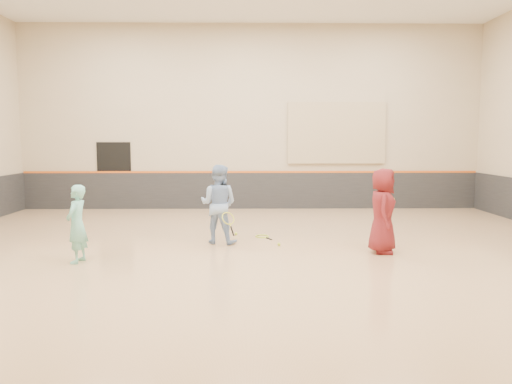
{
  "coord_description": "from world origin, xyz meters",
  "views": [
    {
      "loc": [
        -0.09,
        -10.43,
        2.31
      ],
      "look_at": [
        0.07,
        0.4,
        1.15
      ],
      "focal_mm": 35.0,
      "sensor_mm": 36.0,
      "label": 1
    }
  ],
  "objects_px": {
    "girl": "(77,224)",
    "instructor": "(218,204)",
    "spare_racket": "(262,236)",
    "young_man": "(383,211)"
  },
  "relations": [
    {
      "from": "girl",
      "to": "instructor",
      "type": "distance_m",
      "value": 3.07
    },
    {
      "from": "young_man",
      "to": "spare_racket",
      "type": "bearing_deg",
      "value": 67.77
    },
    {
      "from": "instructor",
      "to": "young_man",
      "type": "bearing_deg",
      "value": 179.97
    },
    {
      "from": "young_man",
      "to": "instructor",
      "type": "bearing_deg",
      "value": 86.22
    },
    {
      "from": "girl",
      "to": "spare_racket",
      "type": "distance_m",
      "value": 4.32
    },
    {
      "from": "girl",
      "to": "young_man",
      "type": "distance_m",
      "value": 5.96
    },
    {
      "from": "girl",
      "to": "instructor",
      "type": "xyz_separation_m",
      "value": [
        2.53,
        1.73,
        0.14
      ]
    },
    {
      "from": "instructor",
      "to": "spare_racket",
      "type": "height_order",
      "value": "instructor"
    },
    {
      "from": "instructor",
      "to": "young_man",
      "type": "distance_m",
      "value": 3.52
    },
    {
      "from": "young_man",
      "to": "spare_racket",
      "type": "distance_m",
      "value": 3.04
    }
  ]
}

